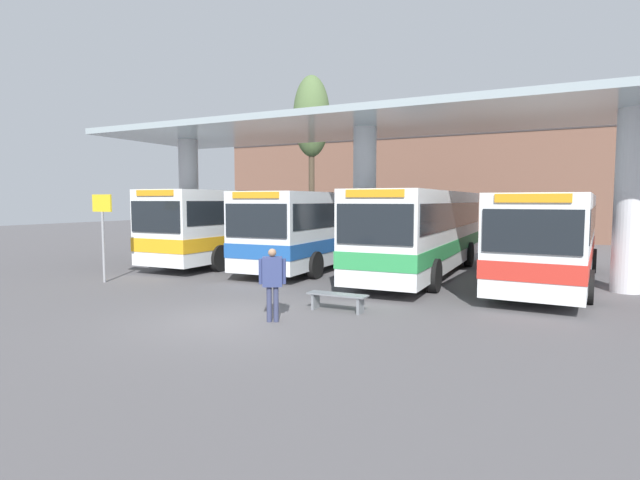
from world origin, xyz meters
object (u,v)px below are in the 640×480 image
at_px(transit_bus_center_bay, 318,226).
at_px(poplar_tree_behind_left, 312,119).
at_px(waiting_bench_near_pillar, 337,298).
at_px(pedestrian_waiting, 272,277).
at_px(transit_bus_right_bay, 424,228).
at_px(transit_bus_far_right_bay, 551,233).
at_px(info_sign_platform, 102,220).
at_px(parked_car_street, 420,229).
at_px(transit_bus_left_bay, 242,222).

relative_size(transit_bus_center_bay, poplar_tree_behind_left, 1.03).
bearing_deg(poplar_tree_behind_left, transit_bus_center_bay, -60.24).
height_order(waiting_bench_near_pillar, pedestrian_waiting, pedestrian_waiting).
bearing_deg(transit_bus_right_bay, waiting_bench_near_pillar, 86.41).
bearing_deg(transit_bus_far_right_bay, transit_bus_right_bay, 7.11).
distance_m(info_sign_platform, parked_car_street, 21.45).
bearing_deg(parked_car_street, transit_bus_left_bay, -107.73).
relative_size(waiting_bench_near_pillar, poplar_tree_behind_left, 0.16).
bearing_deg(transit_bus_center_bay, transit_bus_far_right_bay, 178.00).
relative_size(transit_bus_far_right_bay, poplar_tree_behind_left, 1.18).
relative_size(transit_bus_far_right_bay, pedestrian_waiting, 6.81).
bearing_deg(transit_bus_center_bay, poplar_tree_behind_left, -62.62).
xyz_separation_m(transit_bus_far_right_bay, waiting_bench_near_pillar, (-4.74, -7.63, -1.37)).
relative_size(waiting_bench_near_pillar, pedestrian_waiting, 0.92).
height_order(transit_bus_center_bay, info_sign_platform, transit_bus_center_bay).
xyz_separation_m(transit_bus_right_bay, pedestrian_waiting, (-1.18, -9.00, -0.73)).
distance_m(transit_bus_far_right_bay, poplar_tree_behind_left, 15.86).
xyz_separation_m(transit_bus_left_bay, waiting_bench_near_pillar, (8.61, -7.86, -1.50)).
height_order(transit_bus_far_right_bay, info_sign_platform, info_sign_platform).
xyz_separation_m(info_sign_platform, pedestrian_waiting, (8.33, -2.19, -1.12)).
distance_m(transit_bus_left_bay, transit_bus_right_bay, 8.92).
distance_m(transit_bus_center_bay, pedestrian_waiting, 9.96).
xyz_separation_m(transit_bus_far_right_bay, info_sign_platform, (-13.96, -7.15, 0.47)).
bearing_deg(info_sign_platform, transit_bus_left_bay, 85.22).
height_order(transit_bus_right_bay, pedestrian_waiting, transit_bus_right_bay).
height_order(info_sign_platform, pedestrian_waiting, info_sign_platform).
distance_m(transit_bus_center_bay, parked_car_street, 13.64).
bearing_deg(transit_bus_center_bay, pedestrian_waiting, 108.35).
relative_size(transit_bus_center_bay, waiting_bench_near_pillar, 6.45).
height_order(transit_bus_far_right_bay, poplar_tree_behind_left, poplar_tree_behind_left).
distance_m(waiting_bench_near_pillar, parked_car_street, 21.49).
height_order(transit_bus_left_bay, transit_bus_far_right_bay, transit_bus_left_bay).
bearing_deg(transit_bus_far_right_bay, transit_bus_center_bay, 3.06).
distance_m(transit_bus_far_right_bay, parked_car_street, 15.95).
distance_m(transit_bus_center_bay, waiting_bench_near_pillar, 8.88).
height_order(info_sign_platform, poplar_tree_behind_left, poplar_tree_behind_left).
height_order(transit_bus_center_bay, transit_bus_right_bay, transit_bus_right_bay).
height_order(transit_bus_left_bay, parked_car_street, transit_bus_left_bay).
relative_size(info_sign_platform, parked_car_street, 0.68).
bearing_deg(info_sign_platform, transit_bus_center_bay, 55.82).
height_order(transit_bus_right_bay, info_sign_platform, transit_bus_right_bay).
relative_size(transit_bus_center_bay, pedestrian_waiting, 5.92).
bearing_deg(transit_bus_left_bay, transit_bus_right_bay, 175.84).
xyz_separation_m(waiting_bench_near_pillar, parked_car_street, (-3.67, 21.16, 0.64)).
distance_m(transit_bus_right_bay, pedestrian_waiting, 9.11).
bearing_deg(transit_bus_left_bay, poplar_tree_behind_left, -92.90).
relative_size(transit_bus_left_bay, transit_bus_center_bay, 1.09).
xyz_separation_m(transit_bus_left_bay, transit_bus_right_bay, (8.90, -0.57, -0.04)).
bearing_deg(info_sign_platform, waiting_bench_near_pillar, -2.97).
bearing_deg(pedestrian_waiting, transit_bus_left_bay, 99.53).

